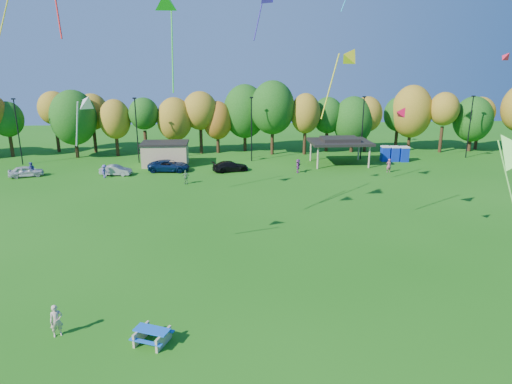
{
  "coord_description": "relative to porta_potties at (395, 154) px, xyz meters",
  "views": [
    {
      "loc": [
        -2.0,
        -24.26,
        14.12
      ],
      "look_at": [
        0.18,
        6.0,
        5.26
      ],
      "focal_mm": 32.0,
      "sensor_mm": 36.0,
      "label": 1
    }
  ],
  "objects": [
    {
      "name": "far_person_1",
      "position": [
        -39.18,
        -6.67,
        -0.28
      ],
      "size": [
        0.88,
        1.19,
        1.64
      ],
      "primitive_type": "imported",
      "rotation": [
        0.0,
        0.0,
        1.29
      ],
      "color": "#53469B",
      "rests_on": "ground"
    },
    {
      "name": "far_person_4",
      "position": [
        -28.96,
        -10.35,
        -0.26
      ],
      "size": [
        1.05,
        0.68,
        1.67
      ],
      "primitive_type": "imported",
      "rotation": [
        0.0,
        0.0,
        5.98
      ],
      "color": "#5A8E56",
      "rests_on": "ground"
    },
    {
      "name": "far_person_0",
      "position": [
        -14.89,
        -5.71,
        -0.22
      ],
      "size": [
        0.98,
        1.71,
        1.76
      ],
      "primitive_type": "imported",
      "rotation": [
        0.0,
        0.0,
        1.27
      ],
      "color": "#953E8E",
      "rests_on": "ground"
    },
    {
      "name": "kite_6",
      "position": [
        -6.63,
        -35.84,
        7.63
      ],
      "size": [
        4.32,
        4.44,
        8.04
      ],
      "color": "#73E04F"
    },
    {
      "name": "kite_5",
      "position": [
        -32.91,
        -33.02,
        10.46
      ],
      "size": [
        1.74,
        2.05,
        3.46
      ],
      "color": "silver"
    },
    {
      "name": "far_person_3",
      "position": [
        -48.28,
        -5.62,
        -0.17
      ],
      "size": [
        0.9,
        0.7,
        1.85
      ],
      "primitive_type": "imported",
      "rotation": [
        0.0,
        0.0,
        0.0
      ],
      "color": "#47489C",
      "rests_on": "ground"
    },
    {
      "name": "lamp_posts",
      "position": [
        -20.44,
        1.67,
        3.8
      ],
      "size": [
        64.5,
        0.25,
        9.09
      ],
      "color": "black",
      "rests_on": "ground"
    },
    {
      "name": "kite_flyer",
      "position": [
        -33.41,
        -40.79,
        -0.21
      ],
      "size": [
        0.77,
        0.67,
        1.78
      ],
      "primitive_type": "imported",
      "rotation": [
        0.0,
        0.0,
        0.46
      ],
      "color": "#CCAA99",
      "rests_on": "ground"
    },
    {
      "name": "car_b",
      "position": [
        -38.08,
        -5.53,
        -0.45
      ],
      "size": [
        4.06,
        1.92,
        1.29
      ],
      "primitive_type": "imported",
      "rotation": [
        0.0,
        0.0,
        1.42
      ],
      "color": "gray",
      "rests_on": "ground"
    },
    {
      "name": "far_person_2",
      "position": [
        -3.17,
        -6.49,
        -0.2
      ],
      "size": [
        0.68,
        0.47,
        1.79
      ],
      "primitive_type": "imported",
      "rotation": [
        0.0,
        0.0,
        3.21
      ],
      "color": "#AF526D",
      "rests_on": "ground"
    },
    {
      "name": "utility_building",
      "position": [
        -32.44,
        -0.33,
        0.54
      ],
      "size": [
        6.3,
        4.3,
        3.25
      ],
      "color": "tan",
      "rests_on": "ground"
    },
    {
      "name": "porta_potties",
      "position": [
        0.0,
        0.0,
        0.0
      ],
      "size": [
        3.75,
        1.7,
        2.18
      ],
      "color": "#0D2AA9",
      "rests_on": "ground"
    },
    {
      "name": "car_d",
      "position": [
        -23.61,
        -4.47,
        -0.42
      ],
      "size": [
        5.02,
        3.05,
        1.36
      ],
      "primitive_type": "imported",
      "rotation": [
        0.0,
        0.0,
        1.83
      ],
      "color": "black",
      "rests_on": "ground"
    },
    {
      "name": "kite_13",
      "position": [
        -15.26,
        -29.22,
        13.26
      ],
      "size": [
        3.04,
        2.48,
        5.47
      ],
      "color": "yellow"
    },
    {
      "name": "tree_line",
      "position": [
        -23.47,
        7.18,
        4.82
      ],
      "size": [
        93.57,
        10.55,
        11.15
      ],
      "color": "black",
      "rests_on": "ground"
    },
    {
      "name": "picnic_table",
      "position": [
        -28.31,
        -41.79,
        -0.64
      ],
      "size": [
        2.27,
        2.1,
        0.79
      ],
      "rotation": [
        0.0,
        0.0,
        -0.4
      ],
      "color": "tan",
      "rests_on": "ground"
    },
    {
      "name": "car_c",
      "position": [
        -31.62,
        -3.87,
        -0.35
      ],
      "size": [
        5.56,
        2.97,
        1.49
      ],
      "primitive_type": "imported",
      "rotation": [
        0.0,
        0.0,
        1.47
      ],
      "color": "#0B1F45",
      "rests_on": "ground"
    },
    {
      "name": "car_a",
      "position": [
        -49.06,
        -5.5,
        -0.41
      ],
      "size": [
        4.33,
        2.78,
        1.37
      ],
      "primitive_type": "imported",
      "rotation": [
        0.0,
        0.0,
        1.88
      ],
      "color": "silver",
      "rests_on": "ground"
    },
    {
      "name": "kite_9",
      "position": [
        7.81,
        -10.91,
        13.39
      ],
      "size": [
        1.31,
        1.57,
        1.37
      ],
      "color": "#F41C39"
    },
    {
      "name": "pavilion",
      "position": [
        -8.44,
        -1.33,
        2.13
      ],
      "size": [
        8.2,
        6.2,
        3.77
      ],
      "color": "tan",
      "rests_on": "ground"
    },
    {
      "name": "ground",
      "position": [
        -22.44,
        -38.33,
        -1.1
      ],
      "size": [
        160.0,
        160.0,
        0.0
      ],
      "primitive_type": "plane",
      "color": "#19600F",
      "rests_on": "ground"
    },
    {
      "name": "kite_8",
      "position": [
        -12.09,
        -31.74,
        9.57
      ],
      "size": [
        1.26,
        1.1,
        1.05
      ],
      "color": "red"
    }
  ]
}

